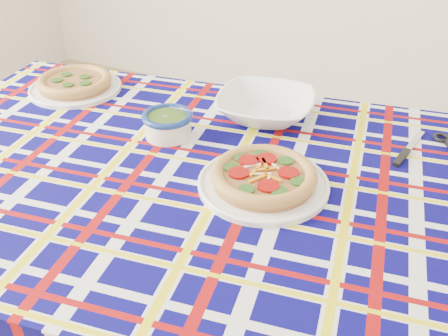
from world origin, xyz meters
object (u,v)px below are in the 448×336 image
at_px(main_focaccia_plate, 264,176).
at_px(pesto_bowl, 168,122).
at_px(dining_table, 200,198).
at_px(serving_bowl, 266,106).

bearing_deg(main_focaccia_plate, pesto_bowl, 160.07).
height_order(main_focaccia_plate, pesto_bowl, pesto_bowl).
xyz_separation_m(dining_table, pesto_bowl, (-0.14, 0.12, 0.11)).
height_order(main_focaccia_plate, serving_bowl, serving_bowl).
distance_m(dining_table, serving_bowl, 0.33).
relative_size(pesto_bowl, serving_bowl, 0.49).
height_order(dining_table, serving_bowl, serving_bowl).
relative_size(dining_table, pesto_bowl, 12.68).
distance_m(main_focaccia_plate, pesto_bowl, 0.31).
distance_m(pesto_bowl, serving_bowl, 0.27).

